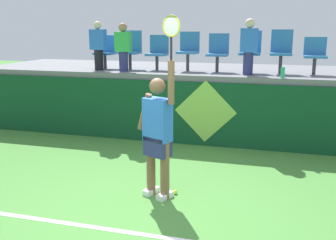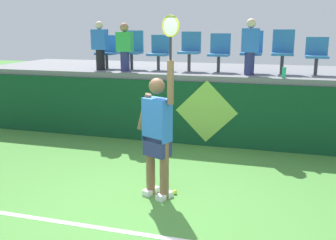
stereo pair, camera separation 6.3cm
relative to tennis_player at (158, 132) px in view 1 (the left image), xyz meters
The scene contains 19 objects.
ground_plane 1.08m from the tennis_player, 97.32° to the right, with size 40.00×40.00×0.00m, color #478438.
court_back_wall 2.74m from the tennis_player, 91.30° to the left, with size 10.68×0.20×1.31m, color #0F4223.
spectator_platform 4.16m from the tennis_player, 90.86° to the left, with size 10.68×2.94×0.12m, color slate.
court_baseline_stripe 1.45m from the tennis_player, 93.27° to the right, with size 9.61×0.08×0.01m, color white.
tennis_player is the anchor object (origin of this frame).
tennis_ball 0.96m from the tennis_player, 31.52° to the left, with size 0.07×0.07×0.07m, color #D1E533.
water_bottle 3.28m from the tennis_player, 59.32° to the left, with size 0.08×0.08×0.21m, color #26B272.
stadium_chair_0 4.35m from the tennis_player, 123.67° to the left, with size 0.44×0.42×0.77m.
stadium_chair_1 4.06m from the tennis_player, 116.02° to the left, with size 0.44×0.42×0.88m.
stadium_chair_2 3.81m from the tennis_player, 107.04° to the left, with size 0.44×0.42×0.78m.
stadium_chair_3 3.69m from the tennis_player, 96.04° to the left, with size 0.44×0.42×0.86m.
stadium_chair_4 3.67m from the tennis_player, 85.51° to the left, with size 0.44×0.42×0.82m.
stadium_chair_5 3.80m from the tennis_player, 74.81° to the left, with size 0.44×0.42×0.88m.
stadium_chair_6 4.01m from the tennis_player, 65.76° to the left, with size 0.44×0.42×0.90m.
stadium_chair_7 4.29m from the tennis_player, 57.40° to the left, with size 0.44×0.42×0.76m.
spectator_0 3.44m from the tennis_player, 72.89° to the left, with size 0.34×0.20×1.12m.
spectator_1 4.06m from the tennis_player, 126.94° to the left, with size 0.34×0.20×1.08m.
spectator_2 3.67m from the tennis_player, 119.42° to the left, with size 0.34×0.20×1.04m.
wall_signage_mount 2.80m from the tennis_player, 85.75° to the left, with size 1.27×0.01×1.36m.
Camera 1 is at (1.62, -4.54, 2.38)m, focal length 41.81 mm.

